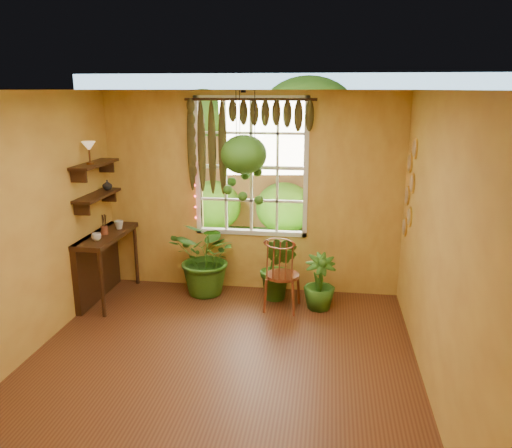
{
  "coord_description": "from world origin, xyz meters",
  "views": [
    {
      "loc": [
        1.03,
        -4.24,
        2.71
      ],
      "look_at": [
        0.23,
        1.15,
        1.23
      ],
      "focal_mm": 35.0,
      "sensor_mm": 36.0,
      "label": 1
    }
  ],
  "objects_px": {
    "potted_plant_left": "(208,257)",
    "potted_plant_mid": "(278,268)",
    "hanging_basket": "(244,159)",
    "counter_ledge": "(100,258)",
    "windsor_chair": "(282,285)"
  },
  "relations": [
    {
      "from": "hanging_basket",
      "to": "counter_ledge",
      "type": "bearing_deg",
      "value": -171.58
    },
    {
      "from": "counter_ledge",
      "to": "hanging_basket",
      "type": "relative_size",
      "value": 0.84
    },
    {
      "from": "potted_plant_mid",
      "to": "potted_plant_left",
      "type": "bearing_deg",
      "value": 176.99
    },
    {
      "from": "counter_ledge",
      "to": "potted_plant_left",
      "type": "height_order",
      "value": "potted_plant_left"
    },
    {
      "from": "windsor_chair",
      "to": "potted_plant_left",
      "type": "xyz_separation_m",
      "value": [
        -1.03,
        0.34,
        0.2
      ]
    },
    {
      "from": "windsor_chair",
      "to": "hanging_basket",
      "type": "relative_size",
      "value": 0.8
    },
    {
      "from": "windsor_chair",
      "to": "potted_plant_mid",
      "type": "height_order",
      "value": "windsor_chair"
    },
    {
      "from": "potted_plant_mid",
      "to": "hanging_basket",
      "type": "distance_m",
      "value": 1.48
    },
    {
      "from": "counter_ledge",
      "to": "windsor_chair",
      "type": "distance_m",
      "value": 2.41
    },
    {
      "from": "potted_plant_left",
      "to": "hanging_basket",
      "type": "xyz_separation_m",
      "value": [
        0.5,
        -0.05,
        1.33
      ]
    },
    {
      "from": "potted_plant_left",
      "to": "potted_plant_mid",
      "type": "relative_size",
      "value": 1.17
    },
    {
      "from": "hanging_basket",
      "to": "potted_plant_mid",
      "type": "bearing_deg",
      "value": -0.11
    },
    {
      "from": "counter_ledge",
      "to": "hanging_basket",
      "type": "bearing_deg",
      "value": 8.42
    },
    {
      "from": "potted_plant_left",
      "to": "potted_plant_mid",
      "type": "height_order",
      "value": "potted_plant_left"
    },
    {
      "from": "windsor_chair",
      "to": "potted_plant_left",
      "type": "relative_size",
      "value": 1.08
    }
  ]
}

